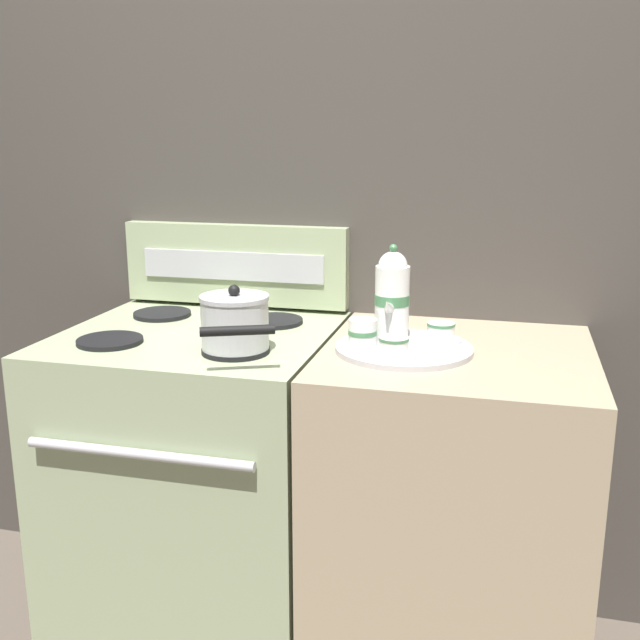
{
  "coord_description": "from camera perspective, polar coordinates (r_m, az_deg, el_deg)",
  "views": [
    {
      "loc": [
        0.46,
        -1.78,
        1.42
      ],
      "look_at": [
        0.03,
        -0.09,
        0.98
      ],
      "focal_mm": 42.0,
      "sensor_mm": 36.0,
      "label": 1
    }
  ],
  "objects": [
    {
      "name": "teapot",
      "position": [
        1.85,
        5.51,
        1.88
      ],
      "size": [
        0.09,
        0.14,
        0.24
      ],
      "color": "white",
      "rests_on": "serving_tray"
    },
    {
      "name": "wall_back",
      "position": [
        2.2,
        2.06,
        5.9
      ],
      "size": [
        6.0,
        0.05,
        2.2
      ],
      "color": "#423D38",
      "rests_on": "ground"
    },
    {
      "name": "serving_tray",
      "position": [
        1.83,
        6.41,
        -2.19
      ],
      "size": [
        0.34,
        0.34,
        0.01
      ],
      "color": "#B2B2B7",
      "rests_on": "side_counter"
    },
    {
      "name": "side_counter",
      "position": [
        2.02,
        9.89,
        -14.6
      ],
      "size": [
        0.65,
        0.66,
        0.9
      ],
      "color": "tan",
      "rests_on": "ground"
    },
    {
      "name": "stove",
      "position": [
        2.17,
        -8.97,
        -12.42
      ],
      "size": [
        0.7,
        0.69,
        0.91
      ],
      "color": "#9EAD84",
      "rests_on": "ground"
    },
    {
      "name": "teacup_right",
      "position": [
        1.87,
        9.19,
        -0.91
      ],
      "size": [
        0.11,
        0.11,
        0.05
      ],
      "color": "white",
      "rests_on": "serving_tray"
    },
    {
      "name": "saucepan",
      "position": [
        1.8,
        -6.5,
        -0.13
      ],
      "size": [
        0.23,
        0.27,
        0.16
      ],
      "color": "#B7B7BC",
      "rests_on": "stove"
    },
    {
      "name": "teacup_left",
      "position": [
        1.73,
        5.64,
        -2.08
      ],
      "size": [
        0.11,
        0.11,
        0.05
      ],
      "color": "white",
      "rests_on": "serving_tray"
    },
    {
      "name": "control_panel",
      "position": [
        2.26,
        -6.49,
        4.22
      ],
      "size": [
        0.69,
        0.05,
        0.24
      ],
      "color": "#9EAD84",
      "rests_on": "stove"
    },
    {
      "name": "creamer_jug",
      "position": [
        1.81,
        3.27,
        -0.93
      ],
      "size": [
        0.07,
        0.07,
        0.07
      ],
      "color": "white",
      "rests_on": "serving_tray"
    }
  ]
}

